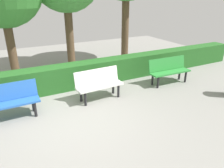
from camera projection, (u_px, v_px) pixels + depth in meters
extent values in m
plane|color=gray|center=(69.00, 121.00, 5.17)|extent=(17.22, 17.22, 0.00)
cube|color=#2D8C38|center=(170.00, 72.00, 7.17)|extent=(1.48, 0.47, 0.05)
cube|color=#2D8C38|center=(167.00, 64.00, 7.24)|extent=(1.46, 0.17, 0.42)
cylinder|color=black|center=(185.00, 77.00, 7.36)|extent=(0.07, 0.07, 0.39)
cylinder|color=black|center=(179.00, 74.00, 7.61)|extent=(0.07, 0.07, 0.39)
cylinder|color=black|center=(158.00, 82.00, 6.90)|extent=(0.07, 0.07, 0.39)
cylinder|color=black|center=(152.00, 79.00, 7.15)|extent=(0.07, 0.07, 0.39)
cube|color=white|center=(100.00, 86.00, 6.08)|extent=(1.37, 0.48, 0.05)
cube|color=white|center=(97.00, 76.00, 6.14)|extent=(1.36, 0.19, 0.42)
cylinder|color=black|center=(118.00, 91.00, 6.29)|extent=(0.07, 0.07, 0.39)
cylinder|color=black|center=(113.00, 87.00, 6.53)|extent=(0.07, 0.07, 0.39)
cylinder|color=black|center=(85.00, 99.00, 5.80)|extent=(0.07, 0.07, 0.39)
cylinder|color=black|center=(81.00, 95.00, 6.04)|extent=(0.07, 0.07, 0.39)
cube|color=blue|center=(3.00, 105.00, 5.02)|extent=(1.65, 0.44, 0.05)
cube|color=blue|center=(1.00, 93.00, 5.08)|extent=(1.65, 0.13, 0.42)
cylinder|color=black|center=(35.00, 109.00, 5.28)|extent=(0.07, 0.07, 0.39)
cylinder|color=black|center=(33.00, 104.00, 5.52)|extent=(0.07, 0.07, 0.39)
cube|color=#266023|center=(84.00, 74.00, 7.05)|extent=(13.22, 0.57, 0.78)
cylinder|color=brown|center=(125.00, 26.00, 9.34)|extent=(0.31, 0.31, 3.08)
cylinder|color=brown|center=(70.00, 35.00, 8.44)|extent=(0.31, 0.31, 2.69)
cylinder|color=brown|center=(11.00, 46.00, 7.49)|extent=(0.29, 0.29, 2.28)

